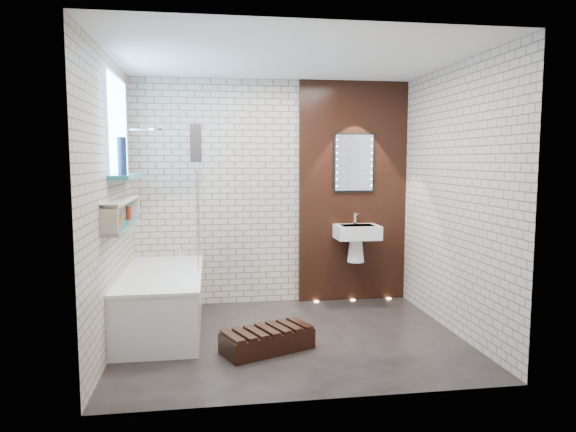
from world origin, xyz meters
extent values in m
plane|color=black|center=(0.00, 0.00, 0.00)|extent=(3.20, 3.20, 0.00)
cube|color=#BBA995|center=(0.00, 1.30, 1.30)|extent=(3.20, 0.04, 2.60)
cube|color=#BBA995|center=(0.00, -1.30, 1.30)|extent=(3.20, 0.04, 2.60)
cube|color=#BBA995|center=(-1.60, 0.00, 1.30)|extent=(0.04, 2.60, 2.60)
cube|color=#BBA995|center=(1.60, 0.00, 1.30)|extent=(0.04, 2.60, 2.60)
plane|color=white|center=(0.00, 0.00, 2.60)|extent=(3.20, 3.20, 0.00)
cube|color=black|center=(0.95, 1.27, 1.30)|extent=(1.30, 0.06, 2.60)
cube|color=#7FADE0|center=(-1.59, 0.35, 2.00)|extent=(0.03, 1.00, 0.90)
cube|color=#22797E|center=(-1.51, 0.35, 1.53)|extent=(0.18, 1.00, 0.04)
cube|color=#22797E|center=(-1.53, 0.15, 1.08)|extent=(0.14, 1.30, 0.03)
cube|color=#B2A899|center=(-1.53, 0.15, 1.32)|extent=(0.14, 1.30, 0.03)
cube|color=#B2A899|center=(-1.53, -0.48, 1.20)|extent=(0.14, 0.03, 0.26)
cube|color=#B2A899|center=(-1.53, 0.79, 1.20)|extent=(0.14, 0.03, 0.26)
cube|color=white|center=(-1.23, 0.45, 0.28)|extent=(0.75, 1.70, 0.55)
cube|color=white|center=(-1.23, 0.45, 0.57)|extent=(0.79, 1.74, 0.03)
cylinder|color=silver|center=(-1.08, 1.18, 0.64)|extent=(0.04, 0.04, 0.12)
cube|color=white|center=(-0.87, 0.89, 1.28)|extent=(0.01, 0.78, 1.40)
cube|color=black|center=(-0.87, 0.76, 1.85)|extent=(0.11, 0.29, 0.38)
cylinder|color=silver|center=(-1.30, 0.95, 2.00)|extent=(0.18, 0.18, 0.02)
cube|color=white|center=(0.95, 1.06, 0.85)|extent=(0.50, 0.36, 0.16)
cone|color=white|center=(0.95, 1.11, 0.63)|extent=(0.20, 0.20, 0.28)
cylinder|color=silver|center=(0.95, 1.16, 1.00)|extent=(0.03, 0.03, 0.14)
cube|color=black|center=(0.95, 1.24, 1.65)|extent=(0.50, 0.02, 0.70)
cube|color=silver|center=(0.95, 1.23, 1.65)|extent=(0.45, 0.01, 0.65)
cube|color=black|center=(-0.25, -0.30, 0.09)|extent=(0.87, 0.64, 0.18)
cylinder|color=maroon|center=(-1.53, -0.19, 1.16)|extent=(0.05, 0.05, 0.12)
cylinder|color=maroon|center=(-1.53, 0.52, 1.17)|extent=(0.05, 0.05, 0.13)
cylinder|color=#A9721A|center=(-1.53, -0.07, 1.15)|extent=(0.05, 0.05, 0.10)
cylinder|color=#141D37|center=(-1.50, 0.06, 1.72)|extent=(0.08, 0.08, 0.33)
cylinder|color=#FFD899|center=(0.50, 1.20, 0.01)|extent=(0.06, 0.06, 0.01)
cylinder|color=#FFD899|center=(0.95, 1.20, 0.01)|extent=(0.06, 0.06, 0.01)
cylinder|color=#FFD899|center=(1.40, 1.20, 0.01)|extent=(0.06, 0.06, 0.01)
camera|label=1|loc=(-0.74, -4.75, 1.68)|focal=32.56mm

